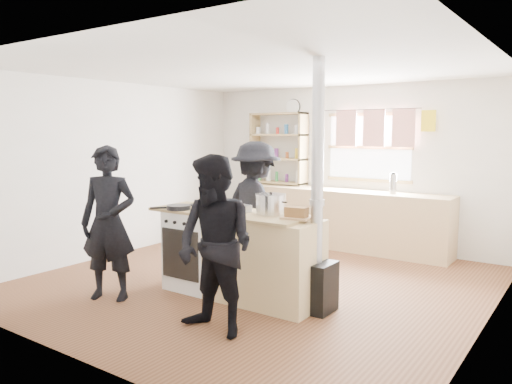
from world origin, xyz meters
TOP-DOWN VIEW (x-y plane):
  - ground at (0.00, 0.00)m, footprint 5.00×5.00m
  - back_counter at (0.00, 2.22)m, footprint 3.40×0.55m
  - shelving_unit at (-1.20, 2.34)m, footprint 1.00×0.28m
  - thermos at (0.84, 2.22)m, footprint 0.10×0.10m
  - cooking_island at (0.14, -0.55)m, footprint 1.97×0.64m
  - skillet_greens at (-0.54, -0.77)m, footprint 0.37×0.37m
  - roast_tray at (0.03, -0.53)m, footprint 0.41×0.32m
  - stockpot_stove at (-0.39, -0.35)m, footprint 0.25×0.25m
  - stockpot_counter at (0.47, -0.44)m, footprint 0.32×0.32m
  - bread_board at (0.84, -0.54)m, footprint 0.30×0.23m
  - flue_heater at (1.02, -0.46)m, footprint 0.35×0.35m
  - person_near_left at (-0.98, -1.39)m, footprint 0.71×0.62m
  - person_near_right at (0.56, -1.47)m, footprint 0.81×0.65m
  - person_far at (-0.25, 0.31)m, footprint 1.23×0.94m

SIDE VIEW (x-z plane):
  - ground at x=0.00m, z-range -0.01..0.00m
  - back_counter at x=0.00m, z-range 0.00..0.90m
  - cooking_island at x=0.14m, z-range 0.00..0.93m
  - flue_heater at x=1.02m, z-range -0.60..1.90m
  - person_near_right at x=0.56m, z-range 0.00..1.60m
  - person_near_left at x=-0.98m, z-range 0.00..1.65m
  - person_far at x=-0.25m, z-range 0.00..1.67m
  - skillet_greens at x=-0.54m, z-range 0.93..0.98m
  - roast_tray at x=0.03m, z-range 0.93..1.01m
  - bread_board at x=0.84m, z-range 0.92..1.04m
  - stockpot_stove at x=-0.39m, z-range 0.92..1.12m
  - stockpot_counter at x=0.47m, z-range 0.92..1.15m
  - thermos at x=0.84m, z-range 0.90..1.18m
  - shelving_unit at x=-1.20m, z-range 0.91..2.11m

